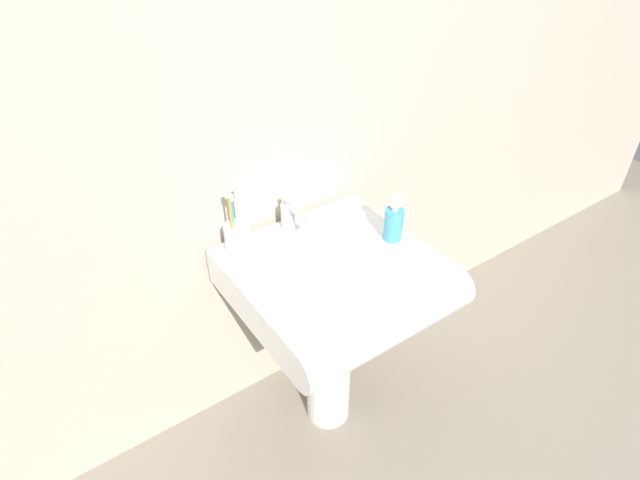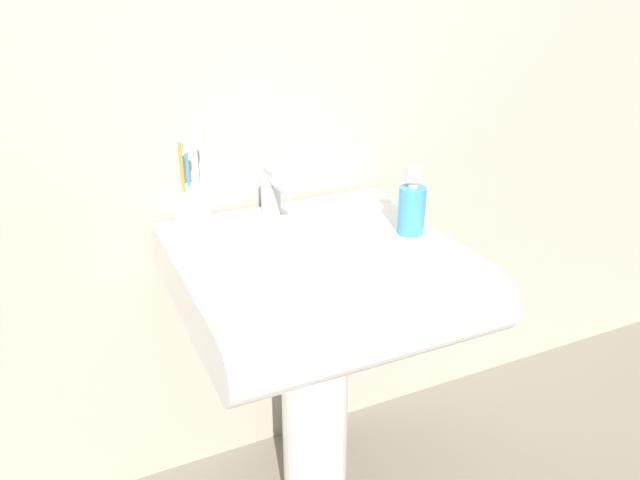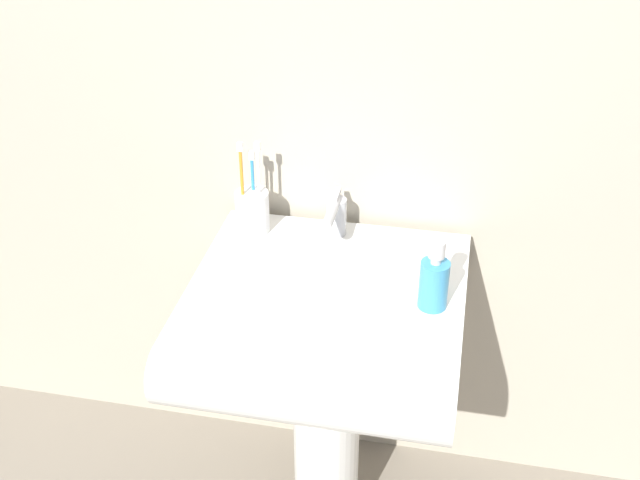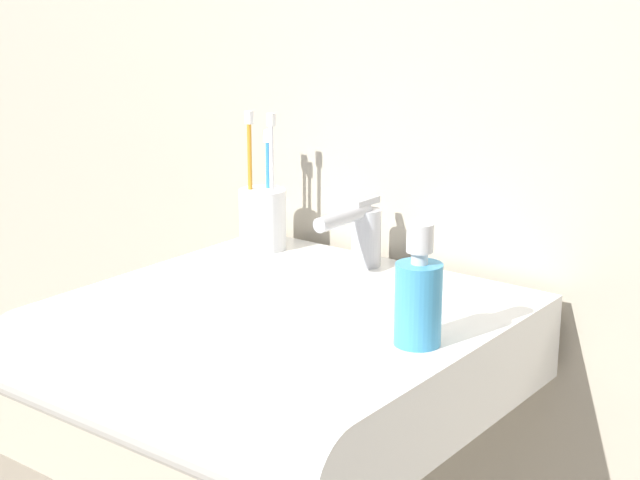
# 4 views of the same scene
# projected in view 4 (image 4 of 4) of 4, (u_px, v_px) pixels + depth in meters

# --- Properties ---
(sink_basin) EXTENTS (0.56, 0.56, 0.12)m
(sink_basin) POSITION_uv_depth(u_px,v_px,m) (271.00, 355.00, 1.31)
(sink_basin) COLOR white
(sink_basin) RESTS_ON sink_pedestal
(faucet) EXTENTS (0.05, 0.14, 0.10)m
(faucet) POSITION_uv_depth(u_px,v_px,m) (361.00, 232.00, 1.46)
(faucet) COLOR #B7B7BC
(faucet) RESTS_ON sink_basin
(toothbrush_cup) EXTENTS (0.08, 0.08, 0.22)m
(toothbrush_cup) POSITION_uv_depth(u_px,v_px,m) (263.00, 217.00, 1.56)
(toothbrush_cup) COLOR white
(toothbrush_cup) RESTS_ON sink_basin
(soap_bottle) EXTENTS (0.06, 0.06, 0.15)m
(soap_bottle) POSITION_uv_depth(u_px,v_px,m) (418.00, 297.00, 1.17)
(soap_bottle) COLOR #3F99CC
(soap_bottle) RESTS_ON sink_basin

